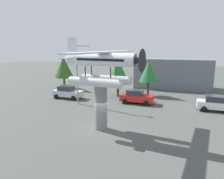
{
  "coord_description": "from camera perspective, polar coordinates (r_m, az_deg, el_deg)",
  "views": [
    {
      "loc": [
        6.78,
        -16.73,
        7.24
      ],
      "look_at": [
        0.0,
        3.0,
        3.01
      ],
      "focal_mm": 34.35,
      "sensor_mm": 36.0,
      "label": 1
    }
  ],
  "objects": [
    {
      "name": "car_far_white",
      "position": [
        26.96,
        25.99,
        -3.36
      ],
      "size": [
        4.2,
        2.02,
        1.76
      ],
      "color": "white",
      "rests_on": "ground"
    },
    {
      "name": "streetlight_primary",
      "position": [
        26.89,
        -8.89,
        5.09
      ],
      "size": [
        1.84,
        0.28,
        7.38
      ],
      "color": "gray",
      "rests_on": "ground"
    },
    {
      "name": "storefront_building",
      "position": [
        39.07,
        15.82,
        4.14
      ],
      "size": [
        12.76,
        5.42,
        5.1
      ],
      "primitive_type": "cube",
      "color": "slate",
      "rests_on": "ground"
    },
    {
      "name": "tree_center_back",
      "position": [
        31.87,
        9.71,
        4.69
      ],
      "size": [
        2.72,
        2.72,
        5.11
      ],
      "color": "brown",
      "rests_on": "ground"
    },
    {
      "name": "tree_east",
      "position": [
        30.8,
        1.61,
        4.95
      ],
      "size": [
        3.25,
        3.25,
        5.57
      ],
      "color": "brown",
      "rests_on": "ground"
    },
    {
      "name": "car_mid_red",
      "position": [
        27.66,
        6.5,
        -1.9
      ],
      "size": [
        4.2,
        2.02,
        1.76
      ],
      "color": "red",
      "rests_on": "ground"
    },
    {
      "name": "display_pedestal",
      "position": [
        18.8,
        -2.98,
        -4.72
      ],
      "size": [
        1.1,
        1.1,
        4.01
      ],
      "primitive_type": "cylinder",
      "color": "slate",
      "rests_on": "ground"
    },
    {
      "name": "floatplane_monument",
      "position": [
        18.06,
        -2.74,
        6.5
      ],
      "size": [
        7.05,
        10.46,
        4.0
      ],
      "rotation": [
        0.0,
        0.0,
        -0.12
      ],
      "color": "silver",
      "rests_on": "display_pedestal"
    },
    {
      "name": "tree_west",
      "position": [
        37.69,
        -12.76,
        5.89
      ],
      "size": [
        3.27,
        3.27,
        5.6
      ],
      "color": "brown",
      "rests_on": "ground"
    },
    {
      "name": "car_near_silver",
      "position": [
        30.81,
        -11.77,
        -0.69
      ],
      "size": [
        4.2,
        2.02,
        1.76
      ],
      "color": "silver",
      "rests_on": "ground"
    },
    {
      "name": "ground_plane",
      "position": [
        19.45,
        -2.92,
        -10.4
      ],
      "size": [
        140.0,
        140.0,
        0.0
      ],
      "primitive_type": "plane",
      "color": "#4C514C"
    }
  ]
}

